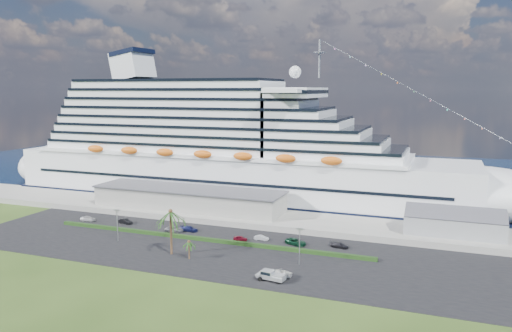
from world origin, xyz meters
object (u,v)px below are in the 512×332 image
at_px(pickup_truck, 271,275).
at_px(boat_trailer, 280,273).
at_px(parked_car_3, 189,229).
at_px(cruise_ship, 229,152).

bearing_deg(pickup_truck, boat_trailer, 57.37).
xyz_separation_m(parked_car_3, boat_trailer, (33.85, -23.38, 0.39)).
height_order(pickup_truck, boat_trailer, pickup_truck).
relative_size(cruise_ship, pickup_truck, 30.97).
bearing_deg(parked_car_3, boat_trailer, -124.48).
bearing_deg(cruise_ship, pickup_truck, -60.07).
bearing_deg(boat_trailer, pickup_truck, -122.63).
xyz_separation_m(cruise_ship, pickup_truck, (38.70, -67.22, -15.43)).
relative_size(parked_car_3, boat_trailer, 0.85).
height_order(parked_car_3, pickup_truck, pickup_truck).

